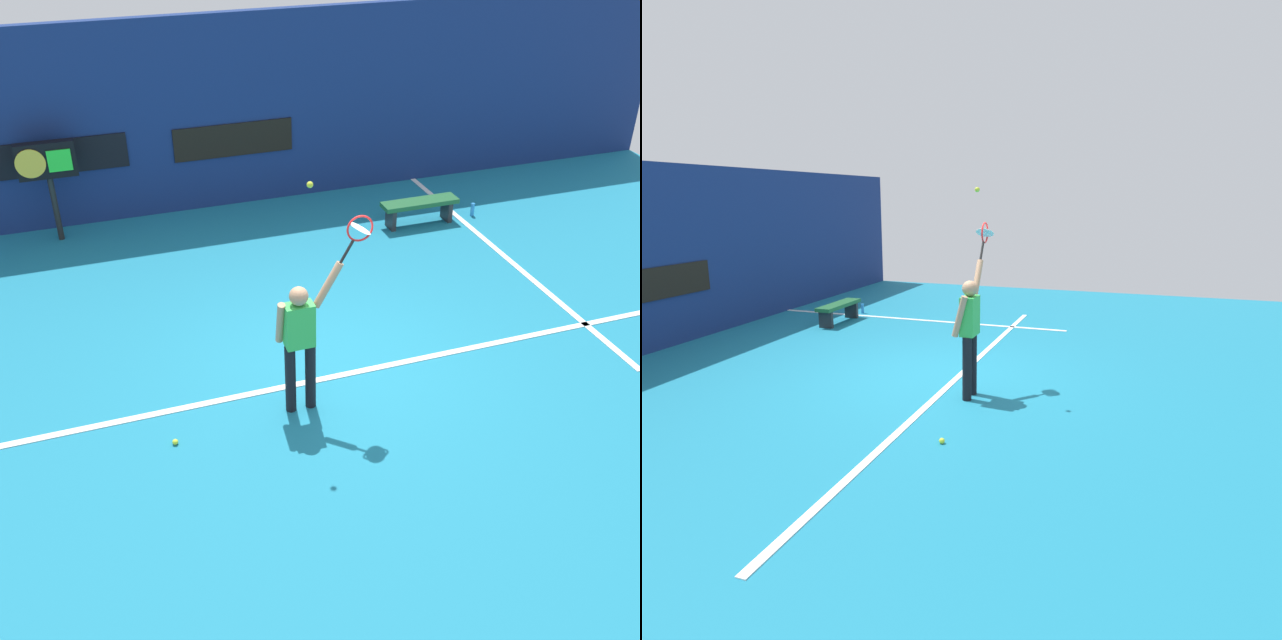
# 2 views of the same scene
# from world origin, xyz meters

# --- Properties ---
(ground_plane) EXTENTS (18.00, 18.00, 0.00)m
(ground_plane) POSITION_xyz_m (0.00, 0.00, 0.00)
(ground_plane) COLOR teal
(back_wall) EXTENTS (18.00, 0.20, 3.43)m
(back_wall) POSITION_xyz_m (0.00, 5.60, 1.72)
(back_wall) COLOR navy
(back_wall) RESTS_ON ground_plane
(sponsor_banner_center) EXTENTS (2.20, 0.03, 0.60)m
(sponsor_banner_center) POSITION_xyz_m (0.00, 5.48, 1.25)
(sponsor_banner_center) COLOR black
(court_baseline) EXTENTS (10.00, 0.10, 0.01)m
(court_baseline) POSITION_xyz_m (0.00, -0.31, 0.01)
(court_baseline) COLOR white
(court_baseline) RESTS_ON ground_plane
(court_sideline) EXTENTS (0.10, 7.00, 0.01)m
(court_sideline) POSITION_xyz_m (3.68, 2.00, 0.01)
(court_sideline) COLOR white
(court_sideline) RESTS_ON ground_plane
(tennis_player) EXTENTS (0.77, 0.31, 1.93)m
(tennis_player) POSITION_xyz_m (-0.74, -0.75, 1.01)
(tennis_player) COLOR black
(tennis_player) RESTS_ON ground_plane
(tennis_racket) EXTENTS (0.45, 0.27, 0.61)m
(tennis_racket) POSITION_xyz_m (-0.05, -0.75, 2.27)
(tennis_racket) COLOR black
(tennis_ball) EXTENTS (0.07, 0.07, 0.07)m
(tennis_ball) POSITION_xyz_m (-0.63, -0.81, 2.91)
(tennis_ball) COLOR #CCE033
(court_bench) EXTENTS (1.40, 0.36, 0.45)m
(court_bench) POSITION_xyz_m (2.87, 3.54, 0.34)
(court_bench) COLOR #1E592D
(court_bench) RESTS_ON ground_plane
(water_bottle) EXTENTS (0.07, 0.07, 0.24)m
(water_bottle) POSITION_xyz_m (3.96, 3.54, 0.12)
(water_bottle) COLOR #338CD8
(water_bottle) RESTS_ON ground_plane
(spare_ball) EXTENTS (0.07, 0.07, 0.07)m
(spare_ball) POSITION_xyz_m (-2.31, -0.92, 0.03)
(spare_ball) COLOR #CCE033
(spare_ball) RESTS_ON ground_plane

